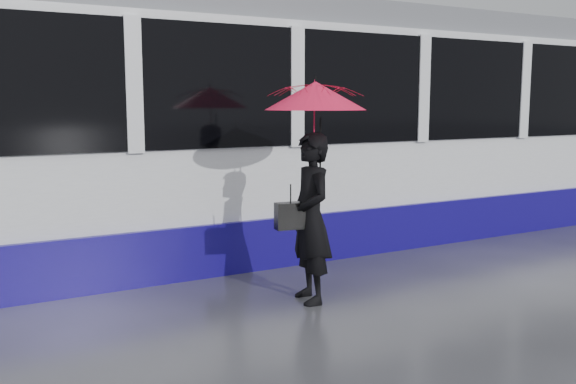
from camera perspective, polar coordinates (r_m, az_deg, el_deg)
ground at (r=6.38m, az=-4.80°, el=-10.52°), size 90.00×90.00×0.00m
rails at (r=8.62m, az=-11.84°, el=-5.68°), size 34.00×1.51×0.02m
tram at (r=9.17m, az=-0.41°, el=5.59°), size 26.00×2.56×3.35m
woman at (r=6.47m, az=2.01°, el=-2.34°), size 0.51×0.69×1.72m
umbrella at (r=6.39m, az=2.44°, el=6.79°), size 1.17×1.17×1.16m
handbag at (r=6.37m, az=0.23°, el=-2.12°), size 0.33×0.18×0.45m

